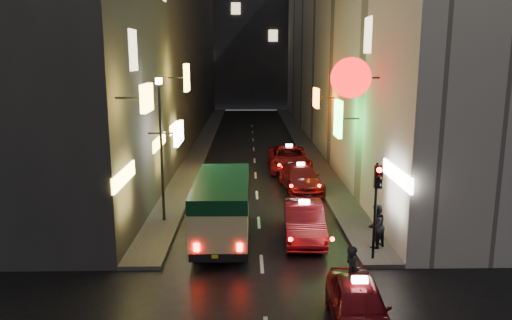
{
  "coord_description": "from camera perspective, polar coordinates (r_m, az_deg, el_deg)",
  "views": [
    {
      "loc": [
        -0.49,
        -8.15,
        7.26
      ],
      "look_at": [
        -0.13,
        13.0,
        2.85
      ],
      "focal_mm": 35.0,
      "sensor_mm": 36.0,
      "label": 1
    }
  ],
  "objects": [
    {
      "name": "building_left",
      "position": [
        42.84,
        -11.42,
        13.87
      ],
      "size": [
        7.48,
        52.04,
        18.0
      ],
      "color": "#3A3835",
      "rests_on": "ground"
    },
    {
      "name": "building_right",
      "position": [
        43.02,
        10.71,
        13.88
      ],
      "size": [
        8.03,
        52.21,
        18.0
      ],
      "color": "#B5B0A6",
      "rests_on": "ground"
    },
    {
      "name": "building_far",
      "position": [
        74.24,
        -0.63,
        14.65
      ],
      "size": [
        30.0,
        10.0,
        22.0
      ],
      "primitive_type": "cube",
      "color": "#36363C",
      "rests_on": "ground"
    },
    {
      "name": "sidewalk_left",
      "position": [
        42.92,
        -6.0,
        2.06
      ],
      "size": [
        1.5,
        52.0,
        0.15
      ],
      "primitive_type": "cube",
      "color": "#4D4B48",
      "rests_on": "ground"
    },
    {
      "name": "sidewalk_right",
      "position": [
        43.02,
        5.36,
        2.1
      ],
      "size": [
        1.5,
        52.0,
        0.15
      ],
      "primitive_type": "cube",
      "color": "#4D4B48",
      "rests_on": "ground"
    },
    {
      "name": "minibus",
      "position": [
        19.78,
        -3.89,
        -4.87
      ],
      "size": [
        2.12,
        5.93,
        2.54
      ],
      "color": "#D5CB85",
      "rests_on": "ground"
    },
    {
      "name": "taxi_near",
      "position": [
        14.26,
        11.66,
        -15.58
      ],
      "size": [
        2.2,
        4.92,
        1.71
      ],
      "color": "maroon",
      "rests_on": "ground"
    },
    {
      "name": "taxi_second",
      "position": [
        20.36,
        5.5,
        -6.66
      ],
      "size": [
        2.38,
        5.38,
        1.86
      ],
      "color": "maroon",
      "rests_on": "ground"
    },
    {
      "name": "taxi_third",
      "position": [
        27.63,
        5.11,
        -1.79
      ],
      "size": [
        2.64,
        5.26,
        1.78
      ],
      "color": "maroon",
      "rests_on": "ground"
    },
    {
      "name": "taxi_far",
      "position": [
        32.25,
        3.79,
        0.38
      ],
      "size": [
        2.4,
        5.73,
        1.98
      ],
      "color": "maroon",
      "rests_on": "ground"
    },
    {
      "name": "pedestrian_crossing",
      "position": [
        15.64,
        10.94,
        -12.18
      ],
      "size": [
        0.56,
        0.72,
        1.94
      ],
      "primitive_type": "imported",
      "rotation": [
        0.0,
        0.0,
        1.84
      ],
      "color": "black",
      "rests_on": "ground"
    },
    {
      "name": "pedestrian_sidewalk",
      "position": [
        19.43,
        13.56,
        -7.04
      ],
      "size": [
        0.84,
        0.81,
        1.91
      ],
      "primitive_type": "imported",
      "rotation": [
        0.0,
        0.0,
        3.84
      ],
      "color": "black",
      "rests_on": "sidewalk_right"
    },
    {
      "name": "traffic_light",
      "position": [
        17.81,
        13.67,
        -3.45
      ],
      "size": [
        0.26,
        0.43,
        3.5
      ],
      "color": "black",
      "rests_on": "sidewalk_right"
    },
    {
      "name": "lamp_post",
      "position": [
        21.76,
        -10.8,
        2.2
      ],
      "size": [
        0.28,
        0.28,
        6.22
      ],
      "color": "black",
      "rests_on": "sidewalk_left"
    }
  ]
}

